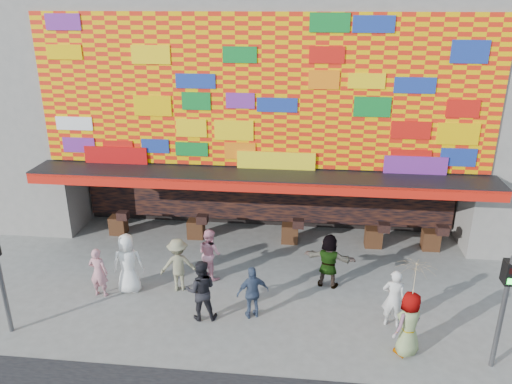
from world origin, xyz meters
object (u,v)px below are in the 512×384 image
signal_right (505,300)px  ped_b (98,272)px  ped_e (253,292)px  ped_h (394,298)px  ped_g (409,324)px  ped_d (178,265)px  ped_c (201,290)px  ped_f (329,261)px  parasol (415,279)px  ped_i (210,253)px  ped_a (128,263)px

signal_right → ped_b: signal_right is taller
ped_e → ped_h: 3.81m
ped_b → ped_g: (8.69, -1.70, 0.09)m
ped_d → ped_e: (2.41, -1.17, -0.06)m
ped_c → ped_h: bearing=173.7°
ped_f → ped_h: bearing=144.4°
signal_right → ped_b: bearing=169.7°
ped_d → ped_e: 2.68m
ped_c → ped_f: (3.53, 2.08, -0.02)m
ped_c → ped_b: bearing=-22.5°
ped_c → ped_g: (5.42, -0.91, -0.02)m
ped_d → parasol: parasol is taller
ped_h → ped_i: size_ratio=1.02×
ped_d → ped_e: bearing=138.2°
ped_h → ped_i: 5.77m
ped_b → ped_d: (2.27, 0.59, 0.07)m
ped_b → ped_g: ped_g is taller
ped_d → ped_g: bearing=144.5°
parasol → ped_c: bearing=170.5°
signal_right → ped_g: 2.25m
signal_right → ped_f: signal_right is taller
signal_right → ped_e: size_ratio=1.92×
ped_h → ped_f: bearing=-38.6°
ped_a → ped_e: size_ratio=1.20×
ped_a → ped_e: (3.88, -0.92, -0.16)m
ped_a → ped_b: bearing=12.2°
signal_right → ped_g: (-2.01, 0.25, -0.99)m
signal_right → ped_f: (-3.89, 3.24, -0.99)m
ped_a → parasol: parasol is taller
ped_b → ped_d: 2.35m
ped_b → ped_h: 8.51m
ped_c → ped_e: ped_c is taller
ped_b → ped_e: 4.72m
signal_right → ped_d: bearing=163.2°
ped_e → ped_f: size_ratio=0.90×
ped_g → parasol: parasol is taller
signal_right → ped_c: size_ratio=1.69×
ped_e → ped_g: 4.16m
ped_b → ped_i: bearing=-151.0°
ped_a → ped_b: (-0.80, -0.33, -0.16)m
ped_g → ped_h: (-0.20, 1.15, -0.03)m
ped_d → ped_h: bearing=153.8°
ped_g → ped_i: (-5.62, 3.14, -0.04)m
ped_h → ped_c: bearing=11.6°
ped_f → ped_g: size_ratio=1.00×
ped_c → ped_f: bearing=-158.4°
ped_c → ped_h: ped_c is taller
ped_b → parasol: bearing=172.8°
signal_right → ped_e: 6.26m
ped_g → parasol: size_ratio=0.94×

